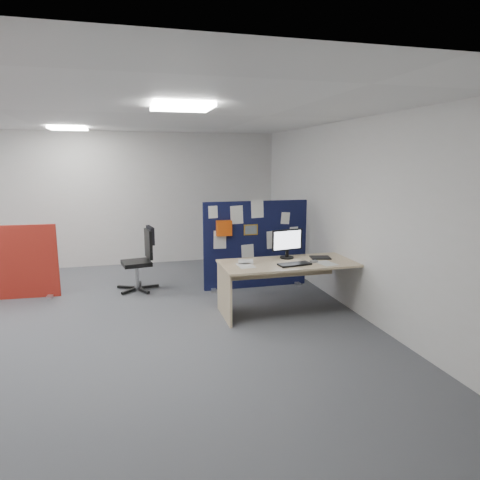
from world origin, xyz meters
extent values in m
plane|color=#4F5257|center=(0.00, 0.00, 0.00)|extent=(9.00, 9.00, 0.00)
cube|color=silver|center=(0.00, 3.50, 1.35)|extent=(9.00, 0.02, 2.70)
cube|color=silver|center=(4.50, 0.00, 1.35)|extent=(0.02, 7.00, 2.70)
cube|color=white|center=(2.00, -1.00, 2.67)|extent=(0.60, 0.60, 0.04)
cube|color=white|center=(0.50, 2.50, 2.67)|extent=(0.60, 0.60, 0.04)
cube|color=#0E0E34|center=(3.48, 1.27, 0.74)|extent=(1.79, 0.06, 1.47)
cube|color=#AAAAAF|center=(2.74, 1.27, 0.02)|extent=(0.08, 0.30, 0.04)
cube|color=#AAAAAF|center=(4.22, 1.27, 0.02)|extent=(0.08, 0.30, 0.04)
cube|color=white|center=(2.74, 1.24, 1.32)|extent=(0.15, 0.01, 0.20)
cube|color=white|center=(3.14, 1.24, 1.26)|extent=(0.21, 0.01, 0.30)
cube|color=white|center=(3.49, 1.24, 1.35)|extent=(0.21, 0.01, 0.30)
cube|color=white|center=(3.99, 1.24, 1.17)|extent=(0.15, 0.01, 0.20)
cube|color=white|center=(2.86, 1.24, 0.86)|extent=(0.21, 0.01, 0.30)
cube|color=white|center=(3.77, 1.24, 0.81)|extent=(0.21, 0.01, 0.30)
cube|color=white|center=(4.15, 1.24, 0.92)|extent=(0.15, 0.01, 0.20)
cube|color=white|center=(3.33, 1.24, 0.60)|extent=(0.21, 0.01, 0.30)
cube|color=gold|center=(3.38, 1.24, 1.00)|extent=(0.24, 0.01, 0.18)
cube|color=#ED530E|center=(2.91, 1.19, 1.05)|extent=(0.25, 0.10, 0.25)
cube|color=tan|center=(3.58, -0.02, 0.71)|extent=(1.93, 0.86, 0.03)
cube|color=tan|center=(2.64, -0.02, 0.35)|extent=(0.03, 0.79, 0.70)
cube|color=tan|center=(4.52, -0.02, 0.35)|extent=(0.03, 0.79, 0.70)
cube|color=tan|center=(3.58, 0.38, 0.55)|extent=(1.74, 0.02, 0.30)
cylinder|color=black|center=(3.64, 0.22, 0.74)|extent=(0.20, 0.20, 0.02)
cube|color=black|center=(3.64, 0.22, 0.80)|extent=(0.05, 0.04, 0.10)
cube|color=black|center=(3.64, 0.22, 1.00)|extent=(0.48, 0.13, 0.30)
cube|color=white|center=(3.64, 0.20, 1.00)|extent=(0.44, 0.09, 0.26)
cube|color=black|center=(3.59, -0.20, 0.74)|extent=(0.47, 0.24, 0.02)
cube|color=#AAAAAF|center=(3.90, -0.12, 0.74)|extent=(0.11, 0.08, 0.03)
cube|color=black|center=(4.11, 0.10, 0.74)|extent=(0.32, 0.27, 0.01)
cube|color=#A62C15|center=(-0.46, 1.63, 0.58)|extent=(1.55, 0.12, 1.16)
cube|color=#AAAAAF|center=(0.17, 1.63, 0.02)|extent=(0.08, 0.30, 0.04)
cube|color=black|center=(1.72, 1.63, 0.04)|extent=(0.29, 0.10, 0.04)
cube|color=black|center=(1.54, 1.80, 0.04)|extent=(0.09, 0.29, 0.04)
cube|color=black|center=(1.32, 1.68, 0.04)|extent=(0.28, 0.17, 0.04)
cube|color=black|center=(1.37, 1.44, 0.04)|extent=(0.24, 0.24, 0.04)
cube|color=black|center=(1.61, 1.40, 0.04)|extent=(0.18, 0.28, 0.04)
cylinder|color=#AAAAAF|center=(1.51, 1.59, 0.24)|extent=(0.06, 0.06, 0.40)
cube|color=black|center=(1.51, 1.59, 0.46)|extent=(0.51, 0.51, 0.07)
cube|color=black|center=(1.72, 1.63, 0.77)|extent=(0.12, 0.41, 0.48)
cube|color=black|center=(1.76, 1.63, 0.92)|extent=(0.12, 0.37, 0.29)
cube|color=white|center=(2.93, -0.07, 0.73)|extent=(0.22, 0.31, 0.00)
cube|color=white|center=(3.00, 0.17, 0.73)|extent=(0.28, 0.34, 0.00)
cube|color=white|center=(4.05, -0.22, 0.73)|extent=(0.26, 0.33, 0.00)
camera|label=1|loc=(1.43, -5.49, 2.14)|focal=32.00mm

